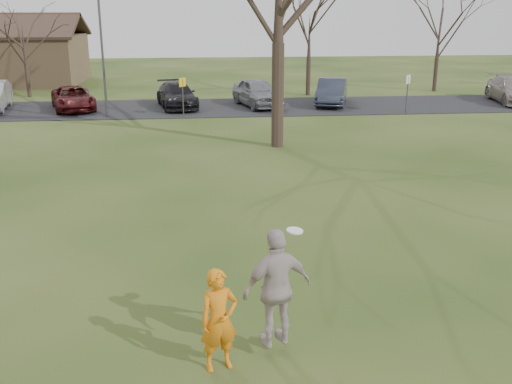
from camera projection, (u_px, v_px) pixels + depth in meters
ground at (279, 342)px, 10.31m from camera, size 120.00×120.00×0.00m
parking_strip at (219, 107)px, 34.02m from camera, size 62.00×6.50×0.04m
player_defender at (219, 320)px, 9.35m from camera, size 0.72×0.58×1.72m
car_2 at (73, 98)px, 33.01m from camera, size 3.32×5.00×1.27m
car_3 at (177, 95)px, 33.79m from camera, size 2.73×5.03×1.38m
car_4 at (258, 92)px, 34.10m from camera, size 3.02×4.99×1.59m
car_5 at (332, 92)px, 34.71m from camera, size 2.82×4.80×1.50m
catching_play at (277, 288)px, 9.61m from camera, size 1.29×0.86×2.04m
lamp_post at (101, 40)px, 29.89m from camera, size 0.34×0.34×6.27m
sign_yellow at (183, 90)px, 30.55m from camera, size 0.35×0.35×2.08m
sign_white at (408, 87)px, 31.70m from camera, size 0.35×0.35×2.08m
small_tree_row at (283, 34)px, 38.08m from camera, size 55.00×5.90×8.50m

